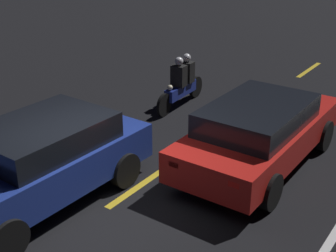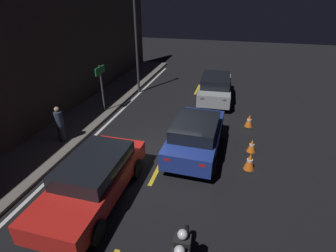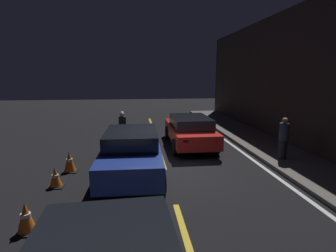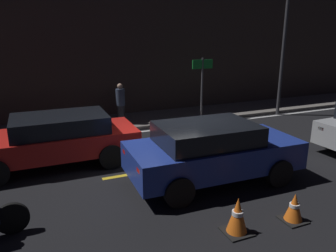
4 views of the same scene
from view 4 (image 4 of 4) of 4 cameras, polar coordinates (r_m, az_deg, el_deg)
ground_plane at (r=8.95m, az=1.34°, el=-7.11°), size 56.00×56.00×0.00m
raised_curb at (r=13.22m, az=-7.25°, el=0.79°), size 28.00×2.23×0.13m
building_front at (r=13.99m, az=-9.16°, el=14.06°), size 28.00×0.30×6.15m
lane_dash_c at (r=8.62m, az=-4.79°, el=-8.09°), size 2.00×0.14×0.01m
lane_dash_d at (r=10.77m, az=18.62°, el=-3.86°), size 2.00×0.14×0.01m
lane_solid_kerb at (r=11.98m, az=-5.44°, el=-1.07°), size 25.20×0.14×0.01m
taxi_red at (r=9.36m, az=-19.10°, el=-2.05°), size 4.48×1.91×1.38m
sedan_blue at (r=7.94m, az=7.65°, el=-4.24°), size 4.17×1.99×1.45m
traffic_cone_near at (r=6.23m, az=12.01°, el=-15.04°), size 0.49×0.49×0.70m
traffic_cone_mid at (r=6.90m, az=21.12°, el=-13.11°), size 0.45×0.45×0.58m
pedestrian at (r=12.56m, az=-8.25°, el=3.90°), size 0.34×0.34×1.54m
shop_sign at (r=13.45m, az=5.99°, el=8.70°), size 0.90×0.08×2.40m
street_lamp at (r=14.83m, az=19.61°, el=14.09°), size 0.28×0.28×5.76m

